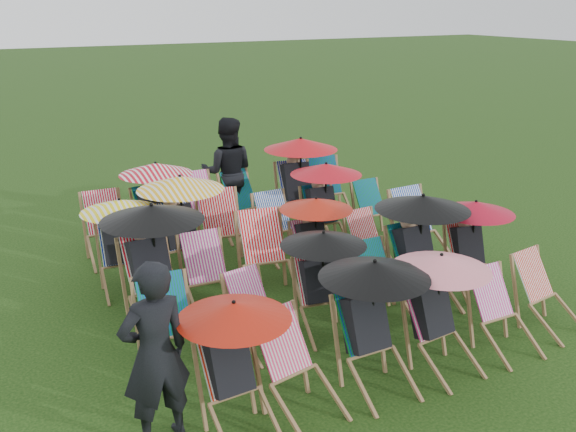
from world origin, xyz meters
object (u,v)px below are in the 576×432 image
deckchair_5 (549,294)px  person_rear (228,172)px  deckchair_29 (330,190)px  person_left (155,354)px  deckchair_0 (236,366)px

deckchair_5 → person_rear: bearing=101.7°
deckchair_5 → person_rear: size_ratio=0.47×
deckchair_29 → person_left: (-4.47, -4.42, 0.33)m
deckchair_5 → person_left: size_ratio=0.51×
deckchair_0 → person_rear: 5.51m
deckchair_0 → person_rear: bearing=64.2°
deckchair_29 → person_rear: bearing=172.9°
deckchair_0 → person_left: size_ratio=0.71×
deckchair_0 → deckchair_29: size_ratio=1.16×
deckchair_0 → deckchair_5: 3.92m
deckchair_0 → person_left: 0.71m
deckchair_0 → person_rear: (2.11, 5.08, 0.29)m
deckchair_5 → person_left: (-4.57, 0.18, 0.41)m
deckchair_5 → person_rear: 5.42m
deckchair_0 → deckchair_5: bearing=-3.3°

